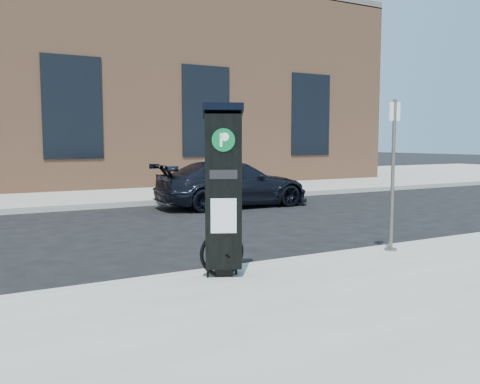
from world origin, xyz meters
TOP-DOWN VIEW (x-y plane):
  - ground at (0.00, 0.00)m, footprint 120.00×120.00m
  - sidewalk_far at (0.00, 14.00)m, footprint 60.00×12.00m
  - curb_near at (0.00, -0.02)m, footprint 60.00×0.12m
  - curb_far at (0.00, 8.02)m, footprint 60.00×0.12m
  - building at (-0.00, 17.00)m, footprint 28.00×10.05m
  - parking_kiosk at (-0.51, -0.35)m, footprint 0.64×0.61m
  - sign_pole at (2.47, -0.30)m, footprint 0.21×0.19m
  - bike_rack at (-0.55, -0.40)m, footprint 0.60×0.10m
  - car_dark at (3.34, 6.65)m, footprint 4.50×1.90m

SIDE VIEW (x-z plane):
  - ground at x=0.00m, z-range 0.00..0.00m
  - sidewalk_far at x=0.00m, z-range 0.00..0.15m
  - curb_near at x=0.00m, z-range -0.01..0.15m
  - curb_far at x=0.00m, z-range -0.01..0.15m
  - bike_rack at x=-0.55m, z-range 0.14..0.74m
  - car_dark at x=3.34m, z-range 0.00..1.30m
  - parking_kiosk at x=-0.51m, z-range 0.18..2.35m
  - sign_pole at x=2.47m, z-range 0.14..2.49m
  - building at x=0.00m, z-range 0.02..8.27m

